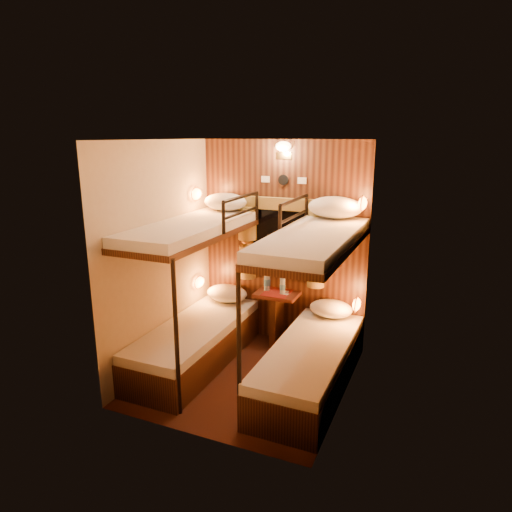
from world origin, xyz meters
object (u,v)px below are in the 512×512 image
at_px(bunk_right, 311,335).
at_px(table, 277,311).
at_px(bottle_left, 267,281).
at_px(bottle_right, 283,286).
at_px(bunk_left, 195,315).

height_order(bunk_right, table, bunk_right).
distance_m(bunk_right, bottle_left, 1.15).
xyz_separation_m(bunk_right, bottle_right, (-0.57, 0.77, 0.19)).
distance_m(bunk_right, bottle_right, 0.98).
xyz_separation_m(table, bottle_right, (0.07, -0.02, 0.33)).
relative_size(bunk_right, table, 2.90).
xyz_separation_m(bunk_right, table, (-0.65, 0.78, -0.14)).
distance_m(bunk_left, table, 1.02).
bearing_deg(bunk_left, table, 50.33).
relative_size(bunk_right, bottle_right, 8.39).
height_order(bunk_left, table, bunk_left).
xyz_separation_m(bunk_left, bottle_right, (0.72, 0.77, 0.19)).
xyz_separation_m(table, bottle_left, (-0.14, 0.04, 0.35)).
relative_size(bottle_left, bottle_right, 1.16).
height_order(table, bottle_right, bottle_right).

